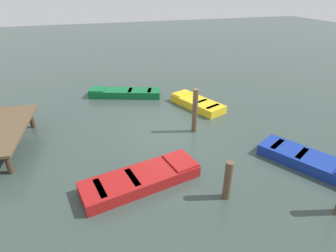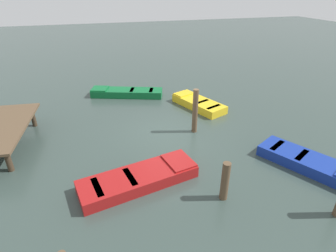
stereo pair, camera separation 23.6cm
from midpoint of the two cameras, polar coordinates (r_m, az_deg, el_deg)
ground_plane at (r=12.02m, az=0.56°, el=-1.48°), size 80.00×80.00×0.00m
dock_segment at (r=12.41m, az=-31.23°, el=-0.49°), size 4.53×2.37×0.95m
rowboat_yellow at (r=14.62m, az=6.86°, el=4.77°), size 3.28×2.21×0.46m
rowboat_blue at (r=11.04m, az=28.10°, el=-6.75°), size 3.54×2.65×0.46m
rowboat_green at (r=16.20m, az=-8.36°, el=7.01°), size 2.32×4.20×0.46m
rowboat_red at (r=9.08m, az=-5.24°, el=-10.87°), size 1.99×4.04×0.46m
mooring_piling_near_left at (r=8.43m, az=12.73°, el=-11.29°), size 0.24×0.24×1.31m
mooring_piling_mid_right at (r=11.77m, az=6.30°, el=3.10°), size 0.23×0.23×1.99m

